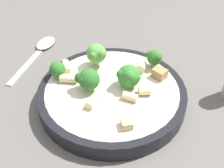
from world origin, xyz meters
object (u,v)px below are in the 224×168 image
object	(u,v)px
rigatoni_2	(66,66)
chicken_chunk_0	(160,73)
rigatoni_0	(92,102)
rigatoni_5	(130,97)
pasta_bowl	(112,94)
rigatoni_4	(69,78)
rigatoni_3	(141,67)
broccoli_floret_1	(88,79)
broccoli_floret_4	(129,76)
broccoli_floret_0	(154,57)
broccoli_floret_2	(97,54)
spoon	(41,49)
chicken_chunk_1	(127,123)
broccoli_floret_3	(58,69)
rigatoni_1	(145,90)

from	to	relation	value
rigatoni_2	chicken_chunk_0	bearing A→B (deg)	105.38
rigatoni_0	rigatoni_5	world-z (taller)	same
pasta_bowl	rigatoni_4	bearing A→B (deg)	-80.38
rigatoni_3	rigatoni_4	bearing A→B (deg)	-52.27
broccoli_floret_1	broccoli_floret_4	bearing A→B (deg)	120.24
broccoli_floret_1	rigatoni_0	xyz separation A→B (m)	(0.03, 0.02, -0.02)
broccoli_floret_0	broccoli_floret_2	size ratio (longest dim) A/B	0.78
rigatoni_5	chicken_chunk_0	world-z (taller)	chicken_chunk_0
rigatoni_0	rigatoni_4	world-z (taller)	same
broccoli_floret_2	rigatoni_0	world-z (taller)	broccoli_floret_2
broccoli_floret_4	chicken_chunk_0	xyz separation A→B (m)	(-0.04, 0.04, -0.01)
broccoli_floret_4	spoon	xyz separation A→B (m)	(-0.07, -0.23, -0.05)
rigatoni_2	broccoli_floret_4	bearing A→B (deg)	89.89
broccoli_floret_4	chicken_chunk_0	world-z (taller)	broccoli_floret_4
rigatoni_2	chicken_chunk_1	world-z (taller)	same
rigatoni_5	broccoli_floret_3	bearing A→B (deg)	-92.40
rigatoni_0	chicken_chunk_0	distance (m)	0.13
broccoli_floret_1	rigatoni_1	bearing A→B (deg)	106.61
chicken_chunk_0	rigatoni_4	bearing A→B (deg)	-62.23
chicken_chunk_1	spoon	distance (m)	0.30
pasta_bowl	broccoli_floret_1	bearing A→B (deg)	-62.59
spoon	chicken_chunk_1	bearing A→B (deg)	59.16
broccoli_floret_3	rigatoni_5	xyz separation A→B (m)	(0.01, 0.14, -0.01)
rigatoni_5	chicken_chunk_0	xyz separation A→B (m)	(-0.07, 0.03, 0.00)
broccoli_floret_2	rigatoni_1	bearing A→B (deg)	69.66
rigatoni_3	broccoli_floret_4	bearing A→B (deg)	-5.00
broccoli_floret_0	broccoli_floret_2	xyz separation A→B (m)	(0.04, -0.10, 0.01)
chicken_chunk_1	rigatoni_2	bearing A→B (deg)	-119.43
rigatoni_1	chicken_chunk_0	xyz separation A→B (m)	(-0.05, 0.01, 0.00)
broccoli_floret_4	rigatoni_5	size ratio (longest dim) A/B	1.73
broccoli_floret_3	rigatoni_3	bearing A→B (deg)	120.72
pasta_bowl	rigatoni_1	bearing A→B (deg)	98.87
rigatoni_3	rigatoni_4	size ratio (longest dim) A/B	0.70
broccoli_floret_2	broccoli_floret_3	xyz separation A→B (m)	(0.06, -0.05, -0.01)
rigatoni_0	rigatoni_4	bearing A→B (deg)	-120.09
rigatoni_5	chicken_chunk_0	distance (m)	0.08
rigatoni_3	rigatoni_5	bearing A→B (deg)	6.59
broccoli_floret_0	rigatoni_3	size ratio (longest dim) A/B	1.68
rigatoni_4	rigatoni_5	size ratio (longest dim) A/B	1.24
broccoli_floret_2	broccoli_floret_4	bearing A→B (deg)	66.95
rigatoni_3	spoon	distance (m)	0.24
rigatoni_1	rigatoni_3	size ratio (longest dim) A/B	0.97
pasta_bowl	rigatoni_1	size ratio (longest dim) A/B	12.45
rigatoni_1	broccoli_floret_0	bearing A→B (deg)	-173.69
broccoli_floret_1	rigatoni_5	distance (m)	0.07
rigatoni_2	spoon	world-z (taller)	rigatoni_2
broccoli_floret_4	rigatoni_2	world-z (taller)	broccoli_floret_4
broccoli_floret_4	rigatoni_0	size ratio (longest dim) A/B	1.81
broccoli_floret_1	rigatoni_0	world-z (taller)	broccoli_floret_1
broccoli_floret_4	rigatoni_5	distance (m)	0.04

